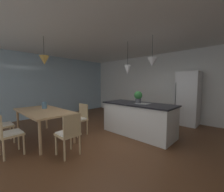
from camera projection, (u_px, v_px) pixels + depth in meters
ground_plane at (113, 141)px, 3.60m from camera, size 10.00×8.40×0.04m
ceiling_slab at (113, 29)px, 3.36m from camera, size 10.00×8.40×0.12m
wall_back_kitchen at (167, 86)px, 5.84m from camera, size 10.00×0.12×2.70m
window_wall_left_glazing at (47, 86)px, 6.26m from camera, size 0.06×8.40×2.70m
dining_table at (43, 113)px, 3.68m from camera, size 1.85×0.95×0.76m
chair_near_left at (1, 125)px, 3.37m from camera, size 0.41×0.41×0.87m
chair_far_right at (80, 118)px, 4.03m from camera, size 0.42×0.42×0.87m
chair_near_right at (8, 133)px, 2.80m from camera, size 0.42×0.42×0.87m
chair_kitchen_end at (69, 133)px, 2.81m from camera, size 0.41×0.41×0.87m
kitchen_island at (138, 118)px, 4.04m from camera, size 2.05×0.88×0.91m
refrigerator at (188, 99)px, 4.94m from camera, size 0.70×0.67×1.87m
pendant_over_table at (44, 60)px, 3.72m from camera, size 0.25×0.25×0.74m
pendant_over_island_main at (127, 70)px, 4.19m from camera, size 0.19×0.19×0.97m
pendant_over_island_aux at (152, 62)px, 3.63m from camera, size 0.25×0.25×0.79m
potted_plant_on_island at (138, 97)px, 3.99m from camera, size 0.23×0.23×0.35m
vase_on_dining_table at (44, 105)px, 3.95m from camera, size 0.13×0.13×0.19m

